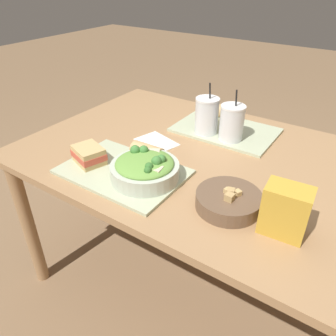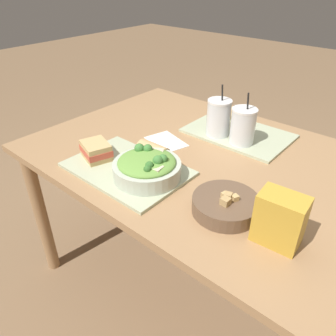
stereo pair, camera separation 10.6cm
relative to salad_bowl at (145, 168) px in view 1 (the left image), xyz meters
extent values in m
plane|color=#846647|center=(0.07, 0.27, -0.80)|extent=(12.00, 12.00, 0.00)
cube|color=#A37A51|center=(0.07, 0.27, -0.07)|extent=(1.43, 0.98, 0.03)
cylinder|color=#A37A51|center=(-0.59, -0.16, -0.44)|extent=(0.06, 0.06, 0.71)
cylinder|color=#A37A51|center=(-0.59, 0.71, -0.44)|extent=(0.06, 0.06, 0.71)
cube|color=#B2BC99|center=(-0.10, -0.01, -0.05)|extent=(0.44, 0.30, 0.01)
cube|color=#B2BC99|center=(0.06, 0.52, -0.05)|extent=(0.44, 0.30, 0.01)
cylinder|color=beige|center=(0.00, 0.00, -0.01)|extent=(0.24, 0.24, 0.06)
ellipsoid|color=#6B9E42|center=(0.00, 0.00, 0.02)|extent=(0.20, 0.20, 0.04)
sphere|color=#427F38|center=(0.05, 0.01, 0.04)|extent=(0.04, 0.04, 0.04)
sphere|color=#427F38|center=(-0.06, 0.03, 0.04)|extent=(0.04, 0.04, 0.04)
sphere|color=#38702D|center=(0.05, -0.05, 0.03)|extent=(0.03, 0.03, 0.03)
sphere|color=#427F38|center=(-0.04, 0.04, 0.04)|extent=(0.03, 0.03, 0.03)
sphere|color=#427F38|center=(0.05, 0.03, 0.04)|extent=(0.03, 0.03, 0.03)
sphere|color=#38702D|center=(0.04, -0.03, 0.04)|extent=(0.03, 0.03, 0.03)
cube|color=beige|center=(-0.01, 0.06, 0.03)|extent=(0.07, 0.06, 0.01)
cube|color=beige|center=(0.06, -0.02, 0.03)|extent=(0.04, 0.04, 0.01)
cylinder|color=brown|center=(0.30, 0.03, -0.03)|extent=(0.21, 0.21, 0.05)
cylinder|color=#5B2D19|center=(0.30, 0.03, -0.01)|extent=(0.19, 0.19, 0.01)
cube|color=tan|center=(0.29, 0.03, 0.00)|extent=(0.02, 0.02, 0.02)
cube|color=tan|center=(0.32, 0.00, 0.01)|extent=(0.03, 0.03, 0.03)
cube|color=tan|center=(0.33, 0.04, 0.00)|extent=(0.03, 0.03, 0.02)
cube|color=tan|center=(0.31, 0.03, 0.00)|extent=(0.03, 0.03, 0.02)
cube|color=tan|center=(0.30, 0.03, 0.00)|extent=(0.02, 0.02, 0.02)
cube|color=tan|center=(-0.24, -0.03, -0.03)|extent=(0.14, 0.12, 0.02)
cube|color=#C64C38|center=(-0.24, -0.03, -0.01)|extent=(0.14, 0.13, 0.02)
cube|color=tan|center=(-0.24, -0.03, 0.01)|extent=(0.14, 0.12, 0.02)
cylinder|color=tan|center=(-0.07, 0.11, -0.01)|extent=(0.13, 0.06, 0.06)
cylinder|color=beige|center=(-0.01, 0.11, -0.01)|extent=(0.01, 0.06, 0.06)
cylinder|color=tan|center=(-0.02, 0.64, -0.01)|extent=(0.10, 0.07, 0.06)
cylinder|color=beige|center=(0.02, 0.64, -0.01)|extent=(0.01, 0.06, 0.06)
cylinder|color=silver|center=(0.00, 0.44, 0.03)|extent=(0.10, 0.10, 0.15)
cylinder|color=black|center=(0.00, 0.44, 0.02)|extent=(0.09, 0.09, 0.12)
cylinder|color=white|center=(0.00, 0.44, 0.11)|extent=(0.10, 0.10, 0.01)
cylinder|color=black|center=(0.01, 0.44, 0.15)|extent=(0.01, 0.02, 0.08)
cylinder|color=silver|center=(0.12, 0.44, 0.03)|extent=(0.10, 0.10, 0.14)
cylinder|color=maroon|center=(0.12, 0.44, 0.02)|extent=(0.09, 0.09, 0.12)
cylinder|color=white|center=(0.12, 0.44, 0.10)|extent=(0.10, 0.10, 0.01)
cylinder|color=black|center=(0.13, 0.44, 0.14)|extent=(0.01, 0.02, 0.08)
cube|color=gold|center=(0.48, 0.01, 0.02)|extent=(0.13, 0.09, 0.15)
cube|color=white|center=(-0.14, 0.26, -0.05)|extent=(0.20, 0.16, 0.00)
camera|label=1|loc=(0.60, -0.75, 0.60)|focal=35.00mm
camera|label=2|loc=(0.68, -0.68, 0.60)|focal=35.00mm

